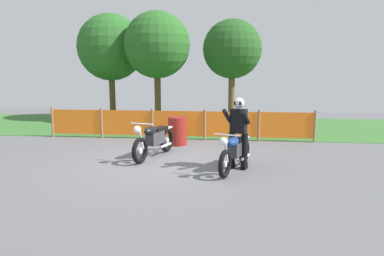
{
  "coord_description": "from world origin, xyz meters",
  "views": [
    {
      "loc": [
        1.8,
        -8.75,
        2.3
      ],
      "look_at": [
        0.82,
        -0.02,
        0.9
      ],
      "focal_mm": 33.58,
      "sensor_mm": 36.0,
      "label": 1
    }
  ],
  "objects_px": {
    "motorcycle_lead": "(154,139)",
    "oil_drum": "(177,131)",
    "motorcycle_trailing": "(235,151)",
    "rider_trailing": "(239,129)"
  },
  "relations": [
    {
      "from": "oil_drum",
      "to": "rider_trailing",
      "type": "bearing_deg",
      "value": -53.97
    },
    {
      "from": "motorcycle_trailing",
      "to": "oil_drum",
      "type": "relative_size",
      "value": 2.2
    },
    {
      "from": "motorcycle_trailing",
      "to": "rider_trailing",
      "type": "distance_m",
      "value": 0.54
    },
    {
      "from": "rider_trailing",
      "to": "oil_drum",
      "type": "distance_m",
      "value": 3.19
    },
    {
      "from": "motorcycle_lead",
      "to": "oil_drum",
      "type": "bearing_deg",
      "value": -175.29
    },
    {
      "from": "motorcycle_lead",
      "to": "motorcycle_trailing",
      "type": "distance_m",
      "value": 2.39
    },
    {
      "from": "motorcycle_trailing",
      "to": "rider_trailing",
      "type": "xyz_separation_m",
      "value": [
        0.07,
        0.21,
        0.49
      ]
    },
    {
      "from": "motorcycle_trailing",
      "to": "rider_trailing",
      "type": "relative_size",
      "value": 1.14
    },
    {
      "from": "motorcycle_trailing",
      "to": "rider_trailing",
      "type": "height_order",
      "value": "rider_trailing"
    },
    {
      "from": "motorcycle_lead",
      "to": "oil_drum",
      "type": "xyz_separation_m",
      "value": [
        0.37,
        1.71,
        -0.05
      ]
    }
  ]
}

